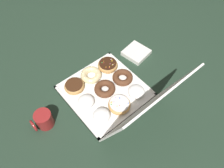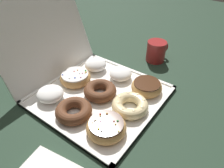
{
  "view_description": "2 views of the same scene",
  "coord_description": "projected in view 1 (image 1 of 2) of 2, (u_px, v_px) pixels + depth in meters",
  "views": [
    {
      "loc": [
        0.41,
        0.55,
        1.03
      ],
      "look_at": [
        -0.05,
        -0.0,
        0.03
      ],
      "focal_mm": 35.57,
      "sensor_mm": 36.0,
      "label": 1
    },
    {
      "loc": [
        -0.43,
        -0.37,
        0.49
      ],
      "look_at": [
        0.06,
        -0.01,
        0.03
      ],
      "focal_mm": 32.98,
      "sensor_mm": 36.0,
      "label": 2
    }
  ],
  "objects": [
    {
      "name": "ground_plane",
      "position": [
        105.0,
        92.0,
        1.24
      ],
      "size": [
        3.0,
        3.0,
        0.0
      ],
      "primitive_type": "plane",
      "color": "#233828"
    },
    {
      "name": "donut_box",
      "position": [
        105.0,
        91.0,
        1.23
      ],
      "size": [
        0.41,
        0.41,
        0.01
      ],
      "color": "white",
      "rests_on": "ground"
    },
    {
      "name": "box_lid_open",
      "position": [
        145.0,
        107.0,
        0.95
      ],
      "size": [
        0.41,
        0.15,
        0.4
      ],
      "primitive_type": "cube",
      "rotation": [
        1.22,
        0.0,
        0.0
      ],
      "color": "white",
      "rests_on": "ground"
    },
    {
      "name": "sprinkle_donut_0",
      "position": [
        108.0,
        65.0,
        1.31
      ],
      "size": [
        0.12,
        0.12,
        0.04
      ],
      "color": "tan",
      "rests_on": "donut_box"
    },
    {
      "name": "cruller_donut_1",
      "position": [
        91.0,
        75.0,
        1.27
      ],
      "size": [
        0.12,
        0.12,
        0.04
      ],
      "color": "beige",
      "rests_on": "donut_box"
    },
    {
      "name": "chocolate_frosted_donut_2",
      "position": [
        74.0,
        86.0,
        1.22
      ],
      "size": [
        0.11,
        0.11,
        0.04
      ],
      "color": "tan",
      "rests_on": "donut_box"
    },
    {
      "name": "chocolate_cake_ring_donut_3",
      "position": [
        123.0,
        77.0,
        1.26
      ],
      "size": [
        0.12,
        0.12,
        0.04
      ],
      "color": "#59331E",
      "rests_on": "donut_box"
    },
    {
      "name": "chocolate_cake_ring_donut_4",
      "position": [
        105.0,
        88.0,
        1.21
      ],
      "size": [
        0.12,
        0.12,
        0.04
      ],
      "color": "#59331E",
      "rests_on": "donut_box"
    },
    {
      "name": "powdered_filled_donut_5",
      "position": [
        86.0,
        101.0,
        1.16
      ],
      "size": [
        0.09,
        0.09,
        0.04
      ],
      "color": "white",
      "rests_on": "donut_box"
    },
    {
      "name": "powdered_filled_donut_6",
      "position": [
        136.0,
        92.0,
        1.2
      ],
      "size": [
        0.09,
        0.09,
        0.04
      ],
      "color": "white",
      "rests_on": "donut_box"
    },
    {
      "name": "sprinkle_donut_7",
      "position": [
        119.0,
        105.0,
        1.15
      ],
      "size": [
        0.12,
        0.12,
        0.04
      ],
      "color": "tan",
      "rests_on": "donut_box"
    },
    {
      "name": "powdered_filled_donut_8",
      "position": [
        102.0,
        115.0,
        1.11
      ],
      "size": [
        0.09,
        0.09,
        0.05
      ],
      "color": "white",
      "rests_on": "donut_box"
    },
    {
      "name": "coffee_mug",
      "position": [
        43.0,
        120.0,
        1.08
      ],
      "size": [
        0.1,
        0.08,
        0.09
      ],
      "color": "maroon",
      "rests_on": "ground"
    },
    {
      "name": "napkin_stack",
      "position": [
        136.0,
        53.0,
        1.39
      ],
      "size": [
        0.16,
        0.16,
        0.03
      ],
      "primitive_type": "cube",
      "rotation": [
        0.0,
        0.0,
        0.16
      ],
      "color": "white",
      "rests_on": "ground"
    }
  ]
}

